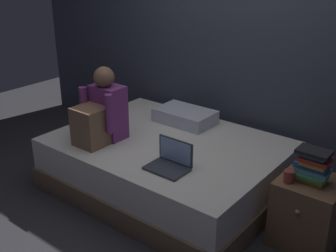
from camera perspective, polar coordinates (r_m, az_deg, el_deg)
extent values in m
plane|color=#2D2D33|center=(3.68, -0.58, -11.21)|extent=(8.00, 8.00, 0.00)
cube|color=#383D4C|center=(4.12, 10.15, 12.53)|extent=(5.60, 0.10, 2.70)
cube|color=#7A6047|center=(3.93, -0.10, -7.12)|extent=(2.00, 1.50, 0.19)
cube|color=silver|center=(3.82, -0.11, -3.97)|extent=(1.96, 1.46, 0.29)
cube|color=brown|center=(3.34, 18.32, -10.95)|extent=(0.44, 0.44, 0.53)
sphere|color=gray|center=(3.10, 17.09, -11.04)|extent=(0.04, 0.04, 0.04)
cube|color=#75337A|center=(3.79, -8.03, 1.92)|extent=(0.30, 0.20, 0.48)
sphere|color=brown|center=(3.66, -8.64, 6.55)|extent=(0.18, 0.18, 0.18)
cube|color=brown|center=(3.67, -10.42, -0.06)|extent=(0.26, 0.24, 0.34)
cylinder|color=#75337A|center=(3.79, -11.28, 2.70)|extent=(0.07, 0.07, 0.34)
cylinder|color=#75337A|center=(3.57, -7.90, 1.64)|extent=(0.07, 0.07, 0.34)
cube|color=#333842|center=(3.26, -0.19, -5.81)|extent=(0.32, 0.22, 0.02)
cube|color=#333842|center=(3.29, 1.06, -3.38)|extent=(0.32, 0.01, 0.20)
cube|color=#8CB2EA|center=(3.29, 0.97, -3.43)|extent=(0.29, 0.00, 0.18)
cube|color=silver|center=(4.13, 2.32, 1.34)|extent=(0.56, 0.36, 0.13)
cube|color=gold|center=(3.19, 18.63, -6.76)|extent=(0.21, 0.13, 0.04)
cube|color=#387042|center=(3.17, 18.73, -6.34)|extent=(0.21, 0.16, 0.03)
cube|color=teal|center=(3.17, 18.97, -5.72)|extent=(0.22, 0.15, 0.03)
cube|color=#284C84|center=(3.16, 18.79, -5.12)|extent=(0.23, 0.12, 0.04)
cube|color=gold|center=(3.12, 19.12, -4.80)|extent=(0.18, 0.12, 0.03)
cube|color=#9E2D28|center=(3.11, 19.20, -4.27)|extent=(0.21, 0.15, 0.03)
cube|color=teal|center=(3.12, 19.09, -3.56)|extent=(0.19, 0.15, 0.03)
cube|color=black|center=(3.08, 19.12, -3.30)|extent=(0.23, 0.15, 0.03)
cylinder|color=#933833|center=(3.12, 15.99, -6.53)|extent=(0.08, 0.08, 0.09)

